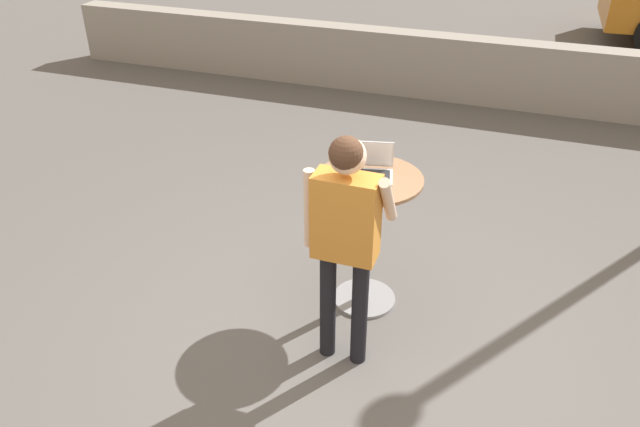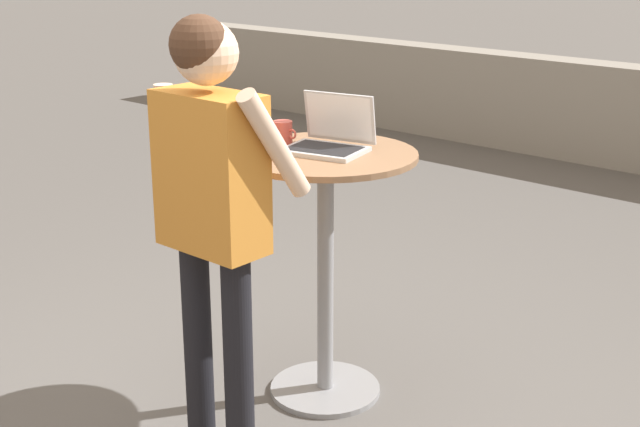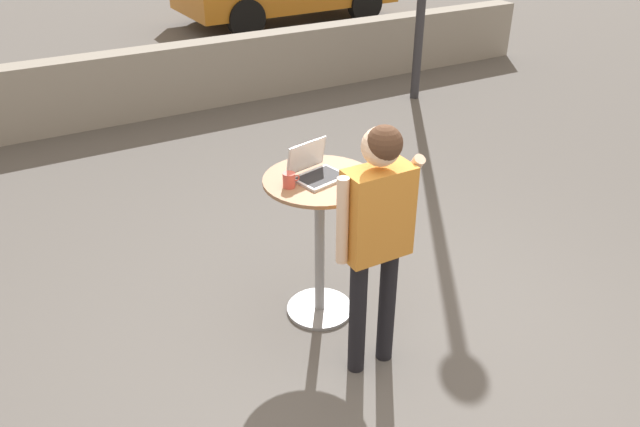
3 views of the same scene
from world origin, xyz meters
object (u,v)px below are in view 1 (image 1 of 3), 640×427
(cafe_table, at_px, (368,222))
(standing_person, at_px, (345,226))
(laptop, at_px, (370,169))
(coffee_mug, at_px, (339,167))

(cafe_table, distance_m, standing_person, 0.74)
(cafe_table, relative_size, laptop, 2.93)
(coffee_mug, height_order, standing_person, standing_person)
(laptop, height_order, coffee_mug, laptop)
(coffee_mug, bearing_deg, cafe_table, 2.67)
(standing_person, bearing_deg, coffee_mug, 111.57)
(laptop, bearing_deg, cafe_table, -73.75)
(coffee_mug, distance_m, standing_person, 0.69)
(coffee_mug, bearing_deg, standing_person, -68.43)
(laptop, bearing_deg, coffee_mug, -167.79)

